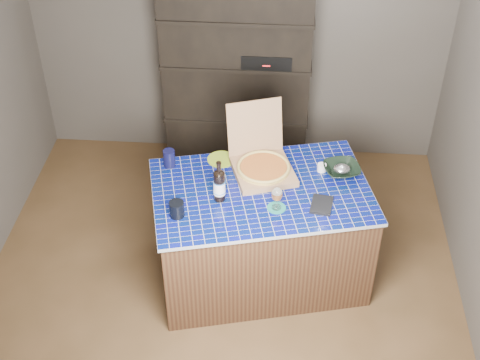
# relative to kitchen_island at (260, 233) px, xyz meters

# --- Properties ---
(room) EXTENTS (3.50, 3.50, 3.50)m
(room) POSITION_rel_kitchen_island_xyz_m (-0.28, -0.16, 0.85)
(room) COLOR brown
(room) RESTS_ON ground
(shelving_unit) EXTENTS (1.20, 0.41, 1.80)m
(shelving_unit) POSITION_rel_kitchen_island_xyz_m (-0.27, 1.37, 0.50)
(shelving_unit) COLOR black
(shelving_unit) RESTS_ON floor
(kitchen_island) EXTENTS (1.65, 1.25, 0.81)m
(kitchen_island) POSITION_rel_kitchen_island_xyz_m (0.00, 0.00, 0.00)
(kitchen_island) COLOR #4F341F
(kitchen_island) RESTS_ON floor
(pizza_box) EXTENTS (0.53, 0.59, 0.43)m
(pizza_box) POSITION_rel_kitchen_island_xyz_m (-0.00, 0.20, 0.46)
(pizza_box) COLOR #936C4B
(pizza_box) RESTS_ON kitchen_island
(mead_bottle) EXTENTS (0.08, 0.08, 0.31)m
(mead_bottle) POSITION_rel_kitchen_island_xyz_m (-0.27, -0.12, 0.52)
(mead_bottle) COLOR black
(mead_bottle) RESTS_ON kitchen_island
(teal_trivet) EXTENTS (0.12, 0.12, 0.01)m
(teal_trivet) POSITION_rel_kitchen_island_xyz_m (0.11, -0.18, 0.41)
(teal_trivet) COLOR #177969
(teal_trivet) RESTS_ON kitchen_island
(wine_glass) EXTENTS (0.07, 0.07, 0.16)m
(wine_glass) POSITION_rel_kitchen_island_xyz_m (0.11, -0.18, 0.52)
(wine_glass) COLOR white
(wine_glass) RESTS_ON teal_trivet
(tumbler) EXTENTS (0.10, 0.10, 0.11)m
(tumbler) POSITION_rel_kitchen_island_xyz_m (-0.53, -0.30, 0.46)
(tumbler) COLOR black
(tumbler) RESTS_ON kitchen_island
(dvd_case) EXTENTS (0.17, 0.21, 0.02)m
(dvd_case) POSITION_rel_kitchen_island_xyz_m (0.40, -0.14, 0.41)
(dvd_case) COLOR black
(dvd_case) RESTS_ON kitchen_island
(bowl) EXTENTS (0.31, 0.31, 0.06)m
(bowl) POSITION_rel_kitchen_island_xyz_m (0.55, 0.22, 0.43)
(bowl) COLOR black
(bowl) RESTS_ON kitchen_island
(foil_contents) EXTENTS (0.12, 0.10, 0.06)m
(foil_contents) POSITION_rel_kitchen_island_xyz_m (0.55, 0.22, 0.44)
(foil_contents) COLOR silver
(foil_contents) RESTS_ON bowl
(white_jar) EXTENTS (0.06, 0.06, 0.05)m
(white_jar) POSITION_rel_kitchen_island_xyz_m (0.41, 0.24, 0.43)
(white_jar) COLOR white
(white_jar) RESTS_ON kitchen_island
(navy_cup) EXTENTS (0.08, 0.08, 0.13)m
(navy_cup) POSITION_rel_kitchen_island_xyz_m (-0.66, 0.22, 0.47)
(navy_cup) COLOR black
(navy_cup) RESTS_ON kitchen_island
(green_trivet) EXTENTS (0.20, 0.20, 0.01)m
(green_trivet) POSITION_rel_kitchen_island_xyz_m (-0.31, 0.32, 0.41)
(green_trivet) COLOR #91B226
(green_trivet) RESTS_ON kitchen_island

